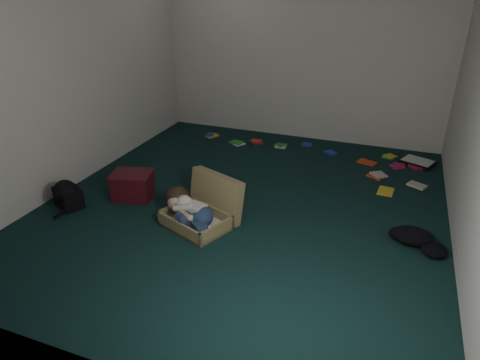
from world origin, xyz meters
The scene contains 11 objects.
floor centered at (0.00, 0.00, 0.00)m, with size 4.50×4.50×0.00m, color black.
wall_back centered at (0.00, 2.25, 1.30)m, with size 4.50×4.50×0.00m, color silver.
wall_front centered at (0.00, -2.25, 1.30)m, with size 4.50×4.50×0.00m, color silver.
wall_left centered at (-2.00, 0.00, 1.30)m, with size 4.50×4.50×0.00m, color silver.
suitcase centered at (-0.25, -0.47, 0.14)m, with size 0.80×0.79×0.45m.
person centered at (-0.35, -0.60, 0.18)m, with size 0.60×0.49×0.28m.
maroon_bin centered at (-1.18, -0.29, 0.15)m, with size 0.49×0.43×0.29m.
backpack centered at (-1.70, -0.70, 0.11)m, with size 0.38×0.30×0.23m, color black, non-canonical shape.
clothing_pile centered at (1.70, -0.18, 0.07)m, with size 0.43×0.35×0.14m, color black, non-canonical shape.
paper_tray centered at (1.70, 1.78, 0.03)m, with size 0.47×0.42×0.05m.
book_scatter centered at (0.63, 1.58, 0.01)m, with size 3.09×1.35×0.02m.
Camera 1 is at (1.36, -3.72, 2.19)m, focal length 32.00 mm.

